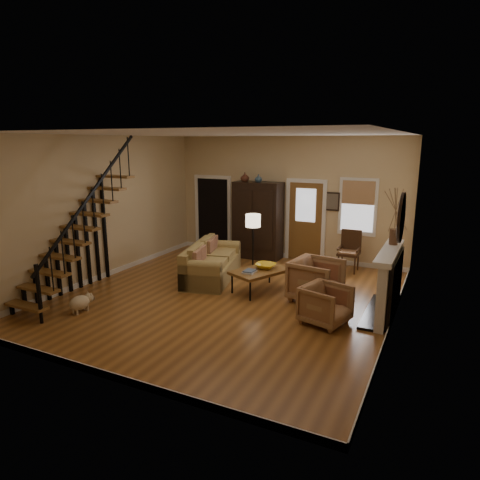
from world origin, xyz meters
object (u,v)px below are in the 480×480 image
at_px(armchair_right, 316,280).
at_px(coffee_table, 260,280).
at_px(side_chair, 349,251).
at_px(armoire, 258,220).
at_px(armchair_left, 326,305).
at_px(sofa, 212,262).
at_px(floor_lamp, 253,247).

bearing_deg(armchair_right, coffee_table, 97.48).
bearing_deg(armchair_right, side_chair, 3.82).
relative_size(armoire, armchair_left, 2.73).
xyz_separation_m(armoire, coffee_table, (1.17, -2.50, -0.81)).
relative_size(coffee_table, armchair_right, 1.33).
bearing_deg(sofa, armoire, 70.13).
relative_size(armoire, side_chair, 2.06).
bearing_deg(coffee_table, armoire, 115.05).
distance_m(sofa, armchair_right, 2.62).
bearing_deg(armchair_left, coffee_table, 73.85).
bearing_deg(side_chair, armoire, 175.52).
bearing_deg(floor_lamp, armoire, 110.22).
relative_size(floor_lamp, side_chair, 1.50).
bearing_deg(side_chair, sofa, -144.15).
xyz_separation_m(armchair_right, side_chair, (0.15, 2.31, 0.08)).
xyz_separation_m(armoire, armchair_left, (2.87, -3.53, -0.70)).
bearing_deg(side_chair, coffee_table, -120.93).
xyz_separation_m(armoire, side_chair, (2.55, -0.20, -0.54)).
bearing_deg(armchair_left, floor_lamp, 66.23).
relative_size(armchair_left, side_chair, 0.75).
distance_m(armchair_left, side_chair, 3.35).
distance_m(coffee_table, side_chair, 2.70).
xyz_separation_m(coffee_table, side_chair, (1.38, 2.30, 0.27)).
relative_size(sofa, armchair_left, 2.81).
xyz_separation_m(coffee_table, armchair_left, (1.70, -1.03, 0.11)).
height_order(armchair_right, side_chair, side_chair).
distance_m(coffee_table, armchair_right, 1.24).
bearing_deg(armchair_left, side_chair, 20.58).
bearing_deg(sofa, armchair_left, -38.15).
height_order(armchair_left, floor_lamp, floor_lamp).
xyz_separation_m(coffee_table, floor_lamp, (-0.53, 0.77, 0.52)).
bearing_deg(floor_lamp, coffee_table, -55.34).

